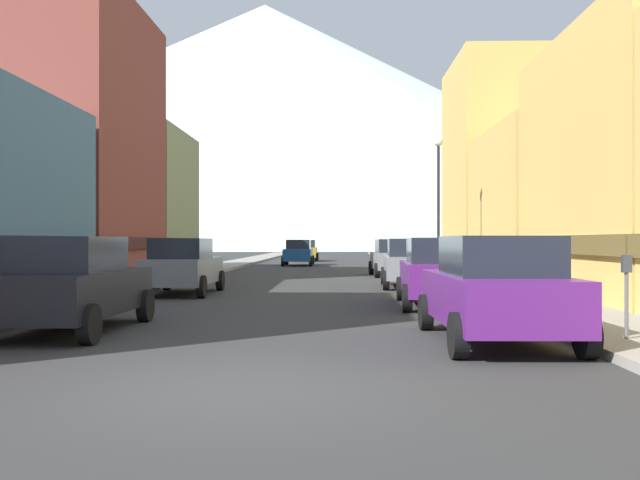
# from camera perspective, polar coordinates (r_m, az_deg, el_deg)

# --- Properties ---
(ground_plane) EXTENTS (400.00, 400.00, 0.00)m
(ground_plane) POSITION_cam_1_polar(r_m,az_deg,el_deg) (8.17, -7.05, -12.08)
(ground_plane) COLOR #2F2F2F
(sidewalk_left) EXTENTS (2.50, 100.00, 0.15)m
(sidewalk_left) POSITION_cam_1_polar(r_m,az_deg,el_deg) (43.58, -8.29, -2.20)
(sidewalk_left) COLOR gray
(sidewalk_left) RESTS_ON ground
(sidewalk_right) EXTENTS (2.50, 100.00, 0.15)m
(sidewalk_right) POSITION_cam_1_polar(r_m,az_deg,el_deg) (43.23, 8.28, -2.22)
(sidewalk_right) COLOR gray
(sidewalk_right) RESTS_ON ground
(storefront_left_2) EXTENTS (7.02, 9.81, 11.98)m
(storefront_left_2) POSITION_cam_1_polar(r_m,az_deg,el_deg) (32.58, -20.34, 7.17)
(storefront_left_2) COLOR brown
(storefront_left_2) RESTS_ON ground
(storefront_left_3) EXTENTS (6.65, 8.18, 7.85)m
(storefront_left_3) POSITION_cam_1_polar(r_m,az_deg,el_deg) (40.95, -15.31, 2.84)
(storefront_left_3) COLOR #8C9966
(storefront_left_3) RESTS_ON ground
(storefront_right_2) EXTENTS (7.35, 9.18, 6.41)m
(storefront_right_2) POSITION_cam_1_polar(r_m,az_deg,el_deg) (31.29, 19.88, 2.48)
(storefront_right_2) COLOR #D8B259
(storefront_right_2) RESTS_ON ground
(storefront_right_3) EXTENTS (6.92, 8.16, 11.61)m
(storefront_right_3) POSITION_cam_1_polar(r_m,az_deg,el_deg) (40.29, 15.43, 5.53)
(storefront_right_3) COLOR #D8B259
(storefront_right_3) RESTS_ON ground
(car_left_0) EXTENTS (2.07, 4.40, 1.78)m
(car_left_0) POSITION_cam_1_polar(r_m,az_deg,el_deg) (13.84, -19.64, -3.38)
(car_left_0) COLOR black
(car_left_0) RESTS_ON ground
(car_left_1) EXTENTS (2.06, 4.40, 1.78)m
(car_left_1) POSITION_cam_1_polar(r_m,az_deg,el_deg) (22.75, -11.13, -2.08)
(car_left_1) COLOR slate
(car_left_1) RESTS_ON ground
(car_right_0) EXTENTS (2.13, 4.43, 1.78)m
(car_right_0) POSITION_cam_1_polar(r_m,az_deg,el_deg) (12.00, 14.12, -3.90)
(car_right_0) COLOR #591E72
(car_right_0) RESTS_ON ground
(car_right_1) EXTENTS (2.22, 4.47, 1.78)m
(car_right_1) POSITION_cam_1_polar(r_m,az_deg,el_deg) (18.39, 9.70, -2.57)
(car_right_1) COLOR #591E72
(car_right_1) RESTS_ON ground
(car_right_2) EXTENTS (2.22, 4.47, 1.78)m
(car_right_2) POSITION_cam_1_polar(r_m,az_deg,el_deg) (25.74, 7.36, -1.85)
(car_right_2) COLOR slate
(car_right_2) RESTS_ON ground
(car_right_3) EXTENTS (2.21, 4.47, 1.78)m
(car_right_3) POSITION_cam_1_polar(r_m,az_deg,el_deg) (33.87, 5.97, -1.42)
(car_right_3) COLOR slate
(car_right_3) RESTS_ON ground
(car_driving_0) EXTENTS (2.06, 4.40, 1.78)m
(car_driving_0) POSITION_cam_1_polar(r_m,az_deg,el_deg) (48.13, -1.77, -1.02)
(car_driving_0) COLOR #19478C
(car_driving_0) RESTS_ON ground
(car_driving_1) EXTENTS (2.06, 4.40, 1.78)m
(car_driving_1) POSITION_cam_1_polar(r_m,az_deg,el_deg) (58.70, -1.17, -0.85)
(car_driving_1) COLOR #B28419
(car_driving_1) RESTS_ON ground
(parking_meter_near) EXTENTS (0.14, 0.10, 1.33)m
(parking_meter_near) POSITION_cam_1_polar(r_m,az_deg,el_deg) (12.11, 23.70, -3.32)
(parking_meter_near) COLOR #595960
(parking_meter_near) RESTS_ON sidewalk_right
(trash_bin_right) EXTENTS (0.59, 0.59, 0.98)m
(trash_bin_right) POSITION_cam_1_polar(r_m,az_deg,el_deg) (17.91, 18.31, -3.45)
(trash_bin_right) COLOR #4C5156
(trash_bin_right) RESTS_ON sidewalk_right
(potted_plant_0) EXTENTS (0.61, 0.61, 0.91)m
(potted_plant_0) POSITION_cam_1_polar(r_m,az_deg,el_deg) (27.52, 13.74, -2.21)
(potted_plant_0) COLOR brown
(potted_plant_0) RESTS_ON sidewalk_right
(pedestrian_0) EXTENTS (0.36, 0.36, 1.62)m
(pedestrian_0) POSITION_cam_1_polar(r_m,az_deg,el_deg) (33.39, -11.33, -1.45)
(pedestrian_0) COLOR #333338
(pedestrian_0) RESTS_ON sidewalk_left
(streetlamp_right) EXTENTS (0.36, 0.36, 5.86)m
(streetlamp_right) POSITION_cam_1_polar(r_m,az_deg,el_deg) (29.70, 9.62, 4.35)
(streetlamp_right) COLOR black
(streetlamp_right) RESTS_ON sidewalk_right
(mountain_backdrop) EXTENTS (323.96, 323.96, 92.51)m
(mountain_backdrop) POSITION_cam_1_polar(r_m,az_deg,el_deg) (273.07, -4.50, 9.33)
(mountain_backdrop) COLOR silver
(mountain_backdrop) RESTS_ON ground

